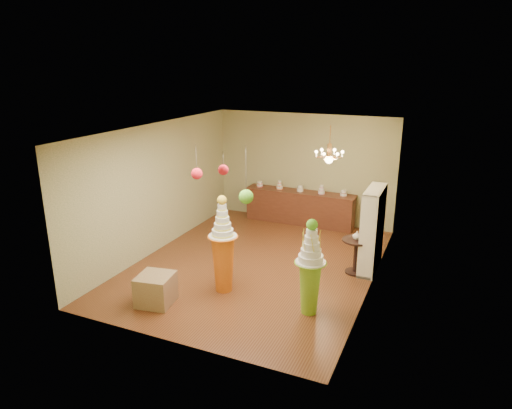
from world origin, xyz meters
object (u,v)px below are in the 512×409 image
at_px(pedestal_green, 310,275).
at_px(sideboard, 300,207).
at_px(round_table, 356,251).
at_px(pedestal_orange, 223,255).

xyz_separation_m(pedestal_green, sideboard, (-1.68, 4.47, -0.25)).
bearing_deg(sideboard, round_table, -50.53).
distance_m(pedestal_green, sideboard, 4.78).
distance_m(pedestal_green, round_table, 2.00).
height_order(pedestal_green, sideboard, pedestal_green).
bearing_deg(round_table, pedestal_green, -101.88).
xyz_separation_m(pedestal_green, pedestal_orange, (-1.79, 0.14, 0.01)).
distance_m(sideboard, round_table, 3.28).
bearing_deg(round_table, pedestal_orange, -140.75).
distance_m(pedestal_green, pedestal_orange, 1.80).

